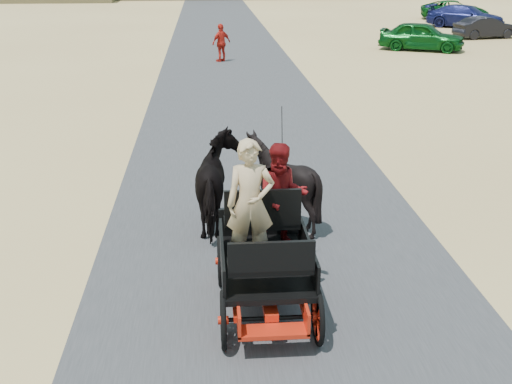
{
  "coord_description": "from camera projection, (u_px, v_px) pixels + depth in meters",
  "views": [
    {
      "loc": [
        -1.07,
        -10.13,
        4.86
      ],
      "look_at": [
        -0.3,
        -0.47,
        1.2
      ],
      "focal_mm": 45.0,
      "sensor_mm": 36.0,
      "label": 1
    }
  ],
  "objects": [
    {
      "name": "ground",
      "position": [
        271.0,
        246.0,
        11.24
      ],
      "size": [
        140.0,
        140.0,
        0.0
      ],
      "primitive_type": "plane",
      "color": "tan"
    },
    {
      "name": "road",
      "position": [
        271.0,
        246.0,
        11.24
      ],
      "size": [
        6.0,
        140.0,
        0.01
      ],
      "primitive_type": "cube",
      "color": "#38383A",
      "rests_on": "ground"
    },
    {
      "name": "carriage",
      "position": [
        265.0,
        286.0,
        9.16
      ],
      "size": [
        1.3,
        2.4,
        0.72
      ],
      "primitive_type": null,
      "color": "black",
      "rests_on": "ground"
    },
    {
      "name": "horse_left",
      "position": [
        220.0,
        184.0,
        11.74
      ],
      "size": [
        0.91,
        2.01,
        1.7
      ],
      "primitive_type": "imported",
      "rotation": [
        0.0,
        0.0,
        3.14
      ],
      "color": "black",
      "rests_on": "ground"
    },
    {
      "name": "horse_right",
      "position": [
        280.0,
        182.0,
        11.82
      ],
      "size": [
        1.37,
        1.54,
        1.7
      ],
      "primitive_type": "imported",
      "rotation": [
        0.0,
        0.0,
        3.14
      ],
      "color": "black",
      "rests_on": "ground"
    },
    {
      "name": "driver_man",
      "position": [
        250.0,
        204.0,
        8.74
      ],
      "size": [
        0.66,
        0.43,
        1.8
      ],
      "primitive_type": "imported",
      "color": "tan",
      "rests_on": "carriage"
    },
    {
      "name": "passenger_woman",
      "position": [
        282.0,
        196.0,
        9.33
      ],
      "size": [
        0.77,
        0.6,
        1.58
      ],
      "primitive_type": "imported",
      "color": "#660C0F",
      "rests_on": "carriage"
    },
    {
      "name": "pedestrian",
      "position": [
        221.0,
        43.0,
        29.55
      ],
      "size": [
        1.06,
        0.95,
        1.73
      ],
      "primitive_type": "imported",
      "rotation": [
        0.0,
        0.0,
        3.79
      ],
      "color": "red",
      "rests_on": "ground"
    },
    {
      "name": "car_a",
      "position": [
        422.0,
        36.0,
        32.95
      ],
      "size": [
        4.6,
        3.36,
        1.46
      ],
      "primitive_type": "imported",
      "rotation": [
        0.0,
        0.0,
        1.14
      ],
      "color": "#0C4C19",
      "rests_on": "ground"
    },
    {
      "name": "car_b",
      "position": [
        486.0,
        28.0,
        37.57
      ],
      "size": [
        3.91,
        1.96,
        1.23
      ],
      "primitive_type": "imported",
      "rotation": [
        0.0,
        0.0,
        1.76
      ],
      "color": "black",
      "rests_on": "ground"
    },
    {
      "name": "car_c",
      "position": [
        465.0,
        16.0,
        42.69
      ],
      "size": [
        5.33,
        4.57,
        1.47
      ],
      "primitive_type": "imported",
      "rotation": [
        0.0,
        0.0,
        0.97
      ],
      "color": "navy",
      "rests_on": "ground"
    },
    {
      "name": "car_d",
      "position": [
        454.0,
        10.0,
        47.94
      ],
      "size": [
        5.33,
        3.41,
        1.37
      ],
      "primitive_type": "imported",
      "rotation": [
        0.0,
        0.0,
        1.32
      ],
      "color": "#0C4C19",
      "rests_on": "ground"
    }
  ]
}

